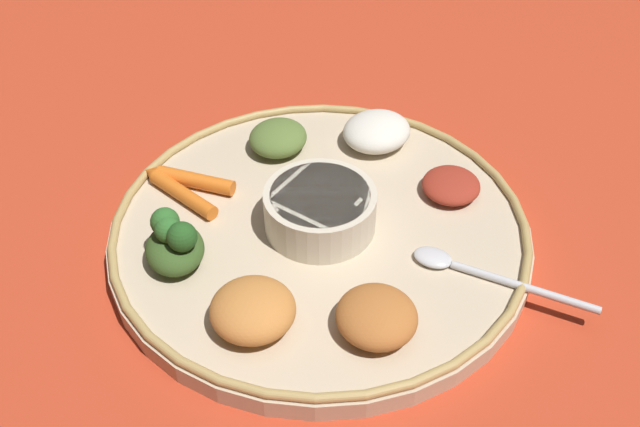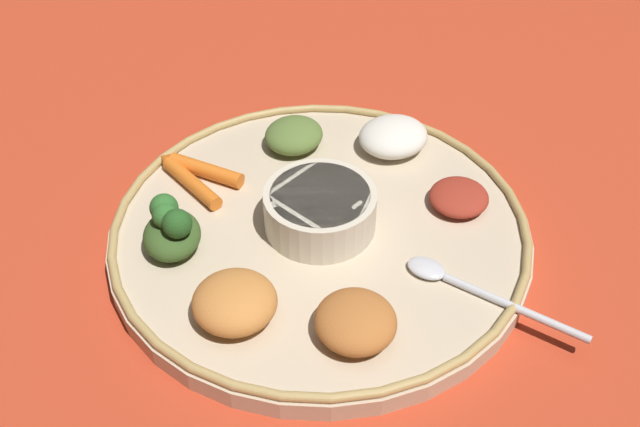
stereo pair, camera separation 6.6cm
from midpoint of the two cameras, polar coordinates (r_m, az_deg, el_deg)
ground_plane at (r=0.68m, az=2.76°, el=-2.22°), size 2.40×2.40×0.00m
platter at (r=0.67m, az=2.79°, el=-1.66°), size 0.38×0.38×0.02m
platter_rim at (r=0.67m, az=2.82°, el=-0.89°), size 0.38×0.38×0.01m
center_bowl at (r=0.65m, az=2.88°, el=0.26°), size 0.10×0.10×0.04m
spoon at (r=0.63m, az=14.24°, el=-5.61°), size 0.14×0.10×0.01m
greens_pile at (r=0.64m, az=-8.67°, el=-1.34°), size 0.07×0.07×0.05m
carrot_near_spoon at (r=0.72m, az=-6.72°, el=3.38°), size 0.08×0.07×0.02m
carrot_outer at (r=0.71m, az=-7.65°, el=2.51°), size 0.10×0.04×0.01m
mound_collards at (r=0.75m, az=0.46°, el=6.03°), size 0.08×0.08×0.03m
mound_squash at (r=0.58m, az=-3.45°, el=-7.06°), size 0.10×0.10×0.03m
mound_rice_white at (r=0.76m, az=8.23°, el=5.86°), size 0.08×0.08×0.03m
mound_chickpea at (r=0.57m, az=6.11°, el=-8.53°), size 0.08×0.07×0.03m
mound_beet at (r=0.70m, az=13.43°, el=1.14°), size 0.08×0.08×0.02m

